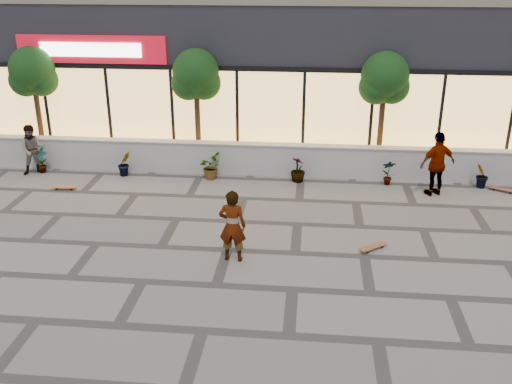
# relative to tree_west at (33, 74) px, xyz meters

# --- Properties ---
(ground) EXTENTS (80.00, 80.00, 0.00)m
(ground) POSITION_rel_tree_west_xyz_m (9.00, -7.70, -2.99)
(ground) COLOR gray
(ground) RESTS_ON ground
(planter_wall) EXTENTS (22.00, 0.42, 1.04)m
(planter_wall) POSITION_rel_tree_west_xyz_m (9.00, -0.70, -2.46)
(planter_wall) COLOR beige
(planter_wall) RESTS_ON ground
(retail_building) EXTENTS (24.00, 9.17, 8.50)m
(retail_building) POSITION_rel_tree_west_xyz_m (9.00, 4.79, 1.26)
(retail_building) COLOR #26262B
(retail_building) RESTS_ON ground
(shrub_a) EXTENTS (0.43, 0.29, 0.81)m
(shrub_a) POSITION_rel_tree_west_xyz_m (0.50, -1.25, -2.58)
(shrub_a) COLOR #183410
(shrub_a) RESTS_ON ground
(shrub_b) EXTENTS (0.57, 0.57, 0.81)m
(shrub_b) POSITION_rel_tree_west_xyz_m (3.30, -1.25, -2.58)
(shrub_b) COLOR #183410
(shrub_b) RESTS_ON ground
(shrub_c) EXTENTS (0.68, 0.77, 0.81)m
(shrub_c) POSITION_rel_tree_west_xyz_m (6.10, -1.25, -2.58)
(shrub_c) COLOR #183410
(shrub_c) RESTS_ON ground
(shrub_d) EXTENTS (0.64, 0.64, 0.81)m
(shrub_d) POSITION_rel_tree_west_xyz_m (8.90, -1.25, -2.58)
(shrub_d) COLOR #183410
(shrub_d) RESTS_ON ground
(shrub_e) EXTENTS (0.46, 0.35, 0.81)m
(shrub_e) POSITION_rel_tree_west_xyz_m (11.70, -1.25, -2.58)
(shrub_e) COLOR #183410
(shrub_e) RESTS_ON ground
(shrub_f) EXTENTS (0.55, 0.57, 0.81)m
(shrub_f) POSITION_rel_tree_west_xyz_m (14.50, -1.25, -2.58)
(shrub_f) COLOR #183410
(shrub_f) RESTS_ON ground
(tree_west) EXTENTS (1.60, 1.50, 3.92)m
(tree_west) POSITION_rel_tree_west_xyz_m (0.00, 0.00, 0.00)
(tree_west) COLOR #462C19
(tree_west) RESTS_ON ground
(tree_midwest) EXTENTS (1.60, 1.50, 3.92)m
(tree_midwest) POSITION_rel_tree_west_xyz_m (5.50, 0.00, 0.00)
(tree_midwest) COLOR #462C19
(tree_midwest) RESTS_ON ground
(tree_mideast) EXTENTS (1.60, 1.50, 3.92)m
(tree_mideast) POSITION_rel_tree_west_xyz_m (11.50, 0.00, 0.00)
(tree_mideast) COLOR #462C19
(tree_mideast) RESTS_ON ground
(skater_center) EXTENTS (0.66, 0.46, 1.73)m
(skater_center) POSITION_rel_tree_west_xyz_m (7.56, -6.52, -2.12)
(skater_center) COLOR silver
(skater_center) RESTS_ON ground
(skater_left) EXTENTS (0.99, 0.90, 1.64)m
(skater_left) POSITION_rel_tree_west_xyz_m (0.35, -1.40, -2.16)
(skater_left) COLOR tan
(skater_left) RESTS_ON ground
(skater_right_near) EXTENTS (1.22, 0.89, 1.93)m
(skater_right_near) POSITION_rel_tree_west_xyz_m (12.99, -1.94, -2.02)
(skater_right_near) COLOR white
(skater_right_near) RESTS_ON ground
(skateboard_center) EXTENTS (0.73, 0.65, 0.09)m
(skateboard_center) POSITION_rel_tree_west_xyz_m (10.86, -5.70, -2.91)
(skateboard_center) COLOR brown
(skateboard_center) RESTS_ON ground
(skateboard_left) EXTENTS (0.74, 0.24, 0.09)m
(skateboard_left) POSITION_rel_tree_west_xyz_m (1.83, -2.65, -2.91)
(skateboard_left) COLOR #D55E27
(skateboard_left) RESTS_ON ground
(skateboard_right_near) EXTENTS (0.77, 0.56, 0.09)m
(skateboard_right_near) POSITION_rel_tree_west_xyz_m (15.10, -1.50, -2.91)
(skateboard_right_near) COLOR brown
(skateboard_right_near) RESTS_ON ground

